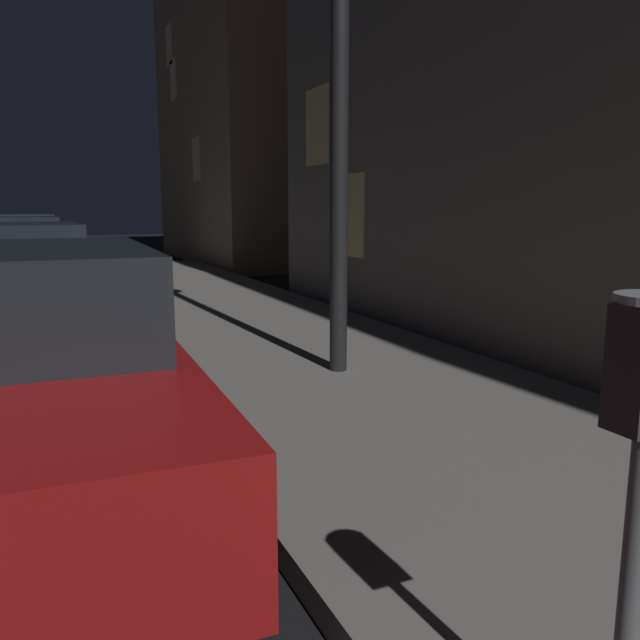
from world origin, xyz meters
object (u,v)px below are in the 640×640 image
(car_blue, at_px, (22,275))
(car_black, at_px, (27,248))
(car_red, at_px, (5,372))
(car_white, at_px, (29,236))

(car_blue, relative_size, car_black, 0.99)
(car_red, xyz_separation_m, car_white, (-0.00, 18.64, 0.01))
(car_black, distance_m, car_white, 6.12)
(car_red, bearing_deg, car_blue, 90.01)
(car_red, distance_m, car_black, 12.51)
(car_red, distance_m, car_white, 18.64)
(car_red, relative_size, car_white, 1.06)
(car_white, bearing_deg, car_black, -90.00)
(car_red, distance_m, car_blue, 5.83)
(car_blue, height_order, car_black, same)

